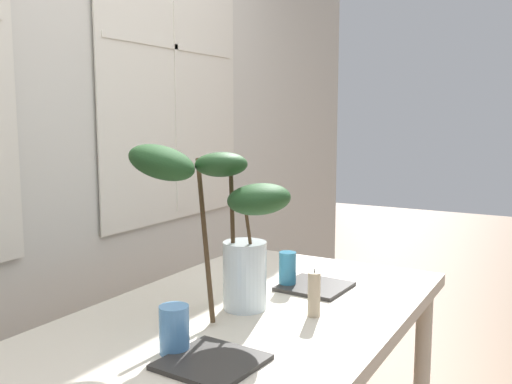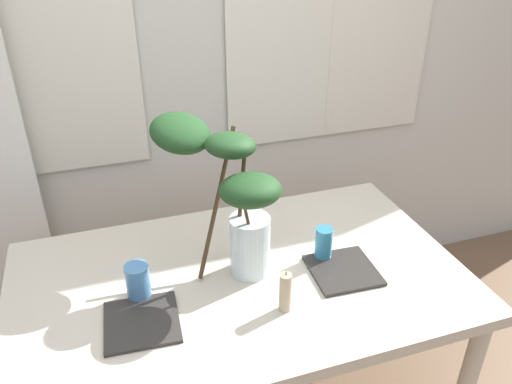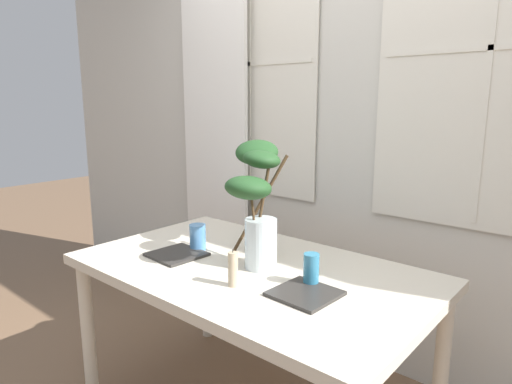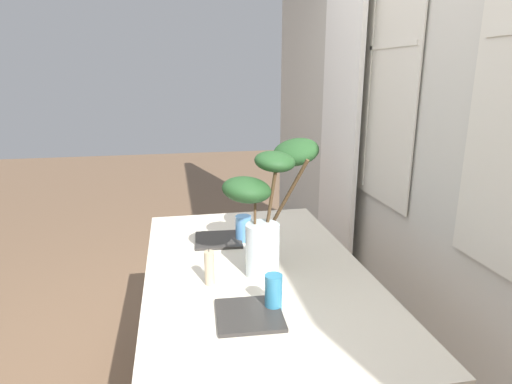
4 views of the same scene
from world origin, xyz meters
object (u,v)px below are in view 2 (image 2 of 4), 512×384
object	(u,v)px
plate_square_left	(142,322)
plate_square_right	(343,270)
dining_table	(240,294)
drinking_glass_blue_left	(138,283)
drinking_glass_blue_right	(324,244)
pillar_candle	(285,292)
vase_with_branches	(229,191)

from	to	relation	value
plate_square_left	plate_square_right	xyz separation A→B (m)	(0.70, 0.03, 0.00)
dining_table	drinking_glass_blue_left	bearing A→B (deg)	-179.34
dining_table	drinking_glass_blue_right	distance (m)	0.35
drinking_glass_blue_right	dining_table	bearing A→B (deg)	179.98
drinking_glass_blue_left	drinking_glass_blue_right	xyz separation A→B (m)	(0.66, 0.00, 0.00)
drinking_glass_blue_left	pillar_candle	distance (m)	0.47
dining_table	drinking_glass_blue_right	xyz separation A→B (m)	(0.32, -0.00, 0.14)
dining_table	vase_with_branches	size ratio (longest dim) A/B	2.80
drinking_glass_blue_right	pillar_candle	xyz separation A→B (m)	(-0.23, -0.20, 0.00)
vase_with_branches	plate_square_left	distance (m)	0.49
plate_square_left	pillar_candle	world-z (taller)	pillar_candle
vase_with_branches	plate_square_right	distance (m)	0.50
vase_with_branches	drinking_glass_blue_left	distance (m)	0.41
vase_with_branches	drinking_glass_blue_left	world-z (taller)	vase_with_branches
plate_square_left	pillar_candle	size ratio (longest dim) A/B	1.50
vase_with_branches	plate_square_left	xyz separation A→B (m)	(-0.34, -0.18, -0.30)
plate_square_left	plate_square_right	bearing A→B (deg)	2.59
plate_square_left	dining_table	bearing A→B (deg)	19.44
drinking_glass_blue_left	pillar_candle	xyz separation A→B (m)	(0.43, -0.20, 0.01)
drinking_glass_blue_right	pillar_candle	size ratio (longest dim) A/B	0.86
drinking_glass_blue_left	plate_square_right	distance (m)	0.70
dining_table	vase_with_branches	bearing A→B (deg)	103.47
vase_with_branches	drinking_glass_blue_right	size ratio (longest dim) A/B	4.29
dining_table	pillar_candle	size ratio (longest dim) A/B	10.35
dining_table	plate_square_left	distance (m)	0.38
dining_table	vase_with_branches	world-z (taller)	vase_with_branches
drinking_glass_blue_right	pillar_candle	bearing A→B (deg)	-138.03
drinking_glass_blue_right	pillar_candle	world-z (taller)	pillar_candle
pillar_candle	drinking_glass_blue_left	bearing A→B (deg)	154.94
drinking_glass_blue_left	drinking_glass_blue_right	distance (m)	0.66
plate_square_left	drinking_glass_blue_right	bearing A→B (deg)	10.52
dining_table	plate_square_right	xyz separation A→B (m)	(0.35, -0.09, 0.09)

